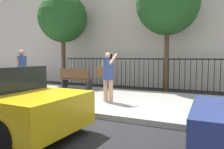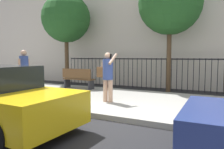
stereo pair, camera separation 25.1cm
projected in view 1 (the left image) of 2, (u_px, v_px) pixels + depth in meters
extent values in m
plane|color=black|center=(119.00, 122.00, 5.53)|extent=(60.00, 60.00, 0.00)
cube|color=#9E9B93|center=(144.00, 103.00, 7.51)|extent=(28.00, 4.40, 0.15)
cube|color=black|center=(166.00, 59.00, 10.72)|extent=(12.00, 0.04, 0.06)
cylinder|color=black|center=(68.00, 71.00, 13.34)|extent=(0.03, 0.03, 1.60)
cylinder|color=black|center=(71.00, 71.00, 13.23)|extent=(0.03, 0.03, 1.60)
cylinder|color=black|center=(75.00, 71.00, 13.12)|extent=(0.03, 0.03, 1.60)
cylinder|color=black|center=(78.00, 71.00, 13.01)|extent=(0.03, 0.03, 1.60)
cylinder|color=black|center=(82.00, 71.00, 12.90)|extent=(0.03, 0.03, 1.60)
cylinder|color=black|center=(85.00, 71.00, 12.80)|extent=(0.03, 0.03, 1.60)
cylinder|color=black|center=(89.00, 71.00, 12.69)|extent=(0.03, 0.03, 1.60)
cylinder|color=black|center=(93.00, 72.00, 12.58)|extent=(0.03, 0.03, 1.60)
cylinder|color=black|center=(97.00, 72.00, 12.47)|extent=(0.03, 0.03, 1.60)
cylinder|color=black|center=(101.00, 72.00, 12.36)|extent=(0.03, 0.03, 1.60)
cylinder|color=black|center=(105.00, 72.00, 12.25)|extent=(0.03, 0.03, 1.60)
cylinder|color=black|center=(109.00, 72.00, 12.14)|extent=(0.03, 0.03, 1.60)
cylinder|color=black|center=(113.00, 72.00, 12.03)|extent=(0.03, 0.03, 1.60)
cylinder|color=black|center=(117.00, 72.00, 11.92)|extent=(0.03, 0.03, 1.60)
cylinder|color=black|center=(121.00, 73.00, 11.81)|extent=(0.03, 0.03, 1.60)
cylinder|color=black|center=(126.00, 73.00, 11.70)|extent=(0.03, 0.03, 1.60)
cylinder|color=black|center=(130.00, 73.00, 11.60)|extent=(0.03, 0.03, 1.60)
cylinder|color=black|center=(135.00, 73.00, 11.49)|extent=(0.03, 0.03, 1.60)
cylinder|color=black|center=(139.00, 73.00, 11.38)|extent=(0.03, 0.03, 1.60)
cylinder|color=black|center=(144.00, 73.00, 11.27)|extent=(0.03, 0.03, 1.60)
cylinder|color=black|center=(149.00, 74.00, 11.16)|extent=(0.03, 0.03, 1.60)
cylinder|color=black|center=(153.00, 74.00, 11.05)|extent=(0.03, 0.03, 1.60)
cylinder|color=black|center=(158.00, 74.00, 10.94)|extent=(0.03, 0.03, 1.60)
cylinder|color=black|center=(164.00, 74.00, 10.83)|extent=(0.03, 0.03, 1.60)
cylinder|color=black|center=(169.00, 74.00, 10.72)|extent=(0.03, 0.03, 1.60)
cylinder|color=black|center=(174.00, 74.00, 10.61)|extent=(0.03, 0.03, 1.60)
cylinder|color=black|center=(179.00, 75.00, 10.51)|extent=(0.03, 0.03, 1.60)
cylinder|color=black|center=(185.00, 75.00, 10.40)|extent=(0.03, 0.03, 1.60)
cylinder|color=black|center=(190.00, 75.00, 10.29)|extent=(0.03, 0.03, 1.60)
cylinder|color=black|center=(196.00, 75.00, 10.18)|extent=(0.03, 0.03, 1.60)
cylinder|color=black|center=(202.00, 75.00, 10.07)|extent=(0.03, 0.03, 1.60)
cylinder|color=black|center=(208.00, 76.00, 9.96)|extent=(0.03, 0.03, 1.60)
cylinder|color=black|center=(214.00, 76.00, 9.85)|extent=(0.03, 0.03, 1.60)
cylinder|color=black|center=(220.00, 76.00, 9.74)|extent=(0.03, 0.03, 1.60)
cylinder|color=black|center=(66.00, 114.00, 5.09)|extent=(0.65, 0.24, 0.64)
cylinder|color=black|center=(3.00, 137.00, 3.63)|extent=(0.65, 0.24, 0.64)
cylinder|color=tan|center=(111.00, 91.00, 7.20)|extent=(0.15, 0.15, 0.75)
cylinder|color=tan|center=(106.00, 91.00, 7.30)|extent=(0.15, 0.15, 0.75)
cylinder|color=#33478C|center=(108.00, 69.00, 7.19)|extent=(0.36, 0.36, 0.69)
sphere|color=tan|center=(108.00, 56.00, 7.16)|extent=(0.21, 0.21, 0.21)
cylinder|color=tan|center=(113.00, 59.00, 7.07)|extent=(0.12, 0.49, 0.37)
cylinder|color=tan|center=(103.00, 70.00, 7.29)|extent=(0.09, 0.09, 0.52)
cube|color=black|center=(111.00, 56.00, 7.03)|extent=(0.07, 0.01, 0.15)
cube|color=brown|center=(102.00, 72.00, 7.33)|extent=(0.29, 0.18, 0.34)
cylinder|color=tan|center=(25.00, 85.00, 8.50)|extent=(0.15, 0.15, 0.81)
cylinder|color=tan|center=(20.00, 86.00, 8.33)|extent=(0.15, 0.15, 0.81)
cylinder|color=#33478C|center=(22.00, 65.00, 8.36)|extent=(0.38, 0.38, 0.74)
sphere|color=tan|center=(21.00, 53.00, 8.32)|extent=(0.23, 0.23, 0.23)
cylinder|color=tan|center=(26.00, 66.00, 8.53)|extent=(0.09, 0.09, 0.56)
cylinder|color=tan|center=(17.00, 66.00, 8.19)|extent=(0.09, 0.09, 0.56)
cube|color=brown|center=(77.00, 79.00, 10.29)|extent=(1.60, 0.45, 0.05)
cube|color=brown|center=(74.00, 74.00, 10.09)|extent=(1.60, 0.06, 0.44)
cube|color=#333338|center=(65.00, 84.00, 10.61)|extent=(0.08, 0.41, 0.40)
cube|color=#333338|center=(89.00, 85.00, 10.01)|extent=(0.08, 0.41, 0.40)
cylinder|color=#4C3823|center=(167.00, 57.00, 9.99)|extent=(0.21, 0.21, 3.30)
sphere|color=#235623|center=(168.00, 3.00, 9.79)|extent=(2.86, 2.86, 2.86)
cylinder|color=#4C3823|center=(64.00, 59.00, 12.34)|extent=(0.23, 0.23, 3.09)
sphere|color=#235623|center=(63.00, 18.00, 12.15)|extent=(2.74, 2.74, 2.74)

